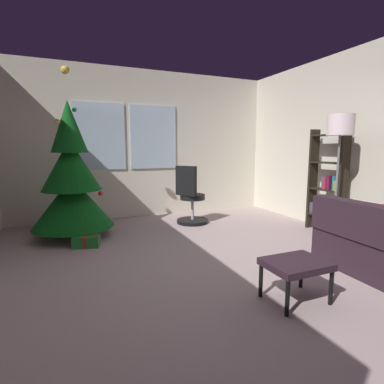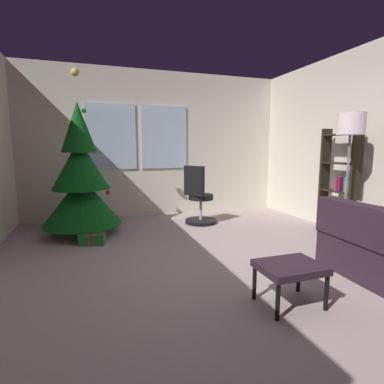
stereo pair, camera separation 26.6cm
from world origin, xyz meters
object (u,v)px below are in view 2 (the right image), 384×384
gift_box_green (92,239)px  floor_lamp (350,134)px  bookshelf (339,188)px  holiday_tree (81,181)px  office_chair (199,201)px  gift_box_red (110,220)px  footstool (290,269)px

gift_box_green → floor_lamp: floor_lamp is taller
gift_box_green → bookshelf: bookshelf is taller
gift_box_green → bookshelf: bearing=-11.0°
holiday_tree → office_chair: 1.98m
gift_box_green → bookshelf: size_ratio=0.23×
bookshelf → floor_lamp: (-0.31, -0.44, 0.78)m
gift_box_red → floor_lamp: floor_lamp is taller
bookshelf → floor_lamp: bearing=-125.4°
footstool → office_chair: (0.22, 2.88, 0.09)m
floor_lamp → gift_box_red: bearing=144.4°
footstool → gift_box_green: bearing=125.2°
footstool → gift_box_red: (-1.28, 3.23, -0.22)m
bookshelf → gift_box_green: bearing=169.0°
footstool → bookshelf: (2.00, 1.55, 0.41)m
gift_box_red → bookshelf: 3.74m
holiday_tree → gift_box_green: (0.13, -0.58, -0.75)m
gift_box_green → holiday_tree: bearing=102.4°
bookshelf → gift_box_red: bearing=152.9°
gift_box_red → gift_box_green: gift_box_red is taller
footstool → floor_lamp: size_ratio=0.30×
floor_lamp → office_chair: bearing=129.5°
footstool → bookshelf: bearing=37.8°
gift_box_red → footstool: bearing=-68.4°
office_chair → footstool: bearing=-94.4°
holiday_tree → gift_box_red: (0.43, 0.41, -0.74)m
footstool → office_chair: office_chair is taller
gift_box_red → floor_lamp: size_ratio=0.17×
footstool → holiday_tree: (-1.71, 2.82, 0.51)m
footstool → holiday_tree: holiday_tree is taller
gift_box_green → floor_lamp: size_ratio=0.21×
holiday_tree → office_chair: (1.93, 0.06, -0.42)m
office_chair → bookshelf: bookshelf is taller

